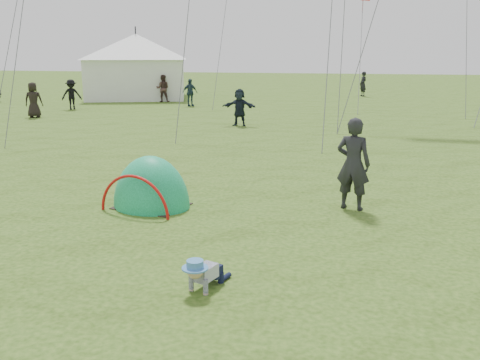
% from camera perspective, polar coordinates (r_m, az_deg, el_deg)
% --- Properties ---
extents(ground, '(140.00, 140.00, 0.00)m').
position_cam_1_polar(ground, '(8.42, -7.28, -9.53)').
color(ground, '#254610').
extents(crawling_toddler, '(0.67, 0.79, 0.52)m').
position_cam_1_polar(crawling_toddler, '(7.66, -3.95, -9.80)').
color(crawling_toddler, black).
rests_on(crawling_toddler, ground).
extents(popup_tent, '(2.00, 1.77, 2.23)m').
position_cam_1_polar(popup_tent, '(11.76, -9.39, -2.80)').
color(popup_tent, '#11833F').
rests_on(popup_tent, ground).
extents(standing_adult, '(0.81, 0.64, 1.96)m').
position_cam_1_polar(standing_adult, '(11.44, 11.98, 1.69)').
color(standing_adult, black).
rests_on(standing_adult, ground).
extents(event_marquee, '(8.52, 8.52, 4.67)m').
position_cam_1_polar(event_marquee, '(38.50, -10.95, 12.08)').
color(event_marquee, white).
rests_on(event_marquee, ground).
extents(crowd_person_2, '(0.97, 0.92, 1.62)m').
position_cam_1_polar(crowd_person_2, '(32.35, -5.36, 9.28)').
color(crowd_person_2, '#273D4A').
rests_on(crowd_person_2, ground).
extents(crowd_person_3, '(1.24, 1.12, 1.67)m').
position_cam_1_polar(crowd_person_3, '(31.89, -17.53, 8.69)').
color(crowd_person_3, black).
rests_on(crowd_person_3, ground).
extents(crowd_person_4, '(0.99, 0.80, 1.74)m').
position_cam_1_polar(crowd_person_4, '(28.66, -21.17, 7.97)').
color(crowd_person_4, black).
rests_on(crowd_person_4, ground).
extents(crowd_person_6, '(0.69, 0.77, 1.76)m').
position_cam_1_polar(crowd_person_6, '(40.09, 12.99, 9.95)').
color(crowd_person_6, black).
rests_on(crowd_person_6, ground).
extents(crowd_person_7, '(0.98, 0.85, 1.74)m').
position_cam_1_polar(crowd_person_7, '(35.08, -8.24, 9.64)').
color(crowd_person_7, '#412D29').
rests_on(crowd_person_7, ground).
extents(crowd_person_8, '(0.83, 1.03, 1.64)m').
position_cam_1_polar(crowd_person_8, '(38.64, -15.91, 9.56)').
color(crowd_person_8, black).
rests_on(crowd_person_8, ground).
extents(crowd_person_11, '(1.53, 0.55, 1.63)m').
position_cam_1_polar(crowd_person_11, '(23.84, -0.06, 7.76)').
color(crowd_person_11, black).
rests_on(crowd_person_11, ground).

